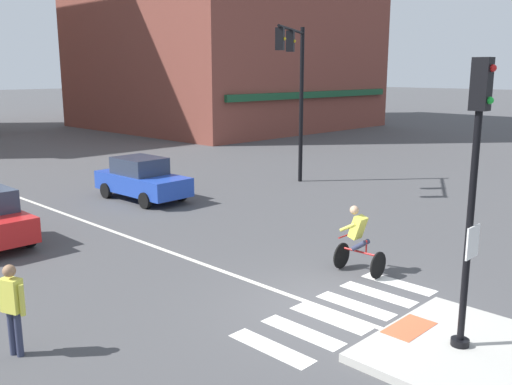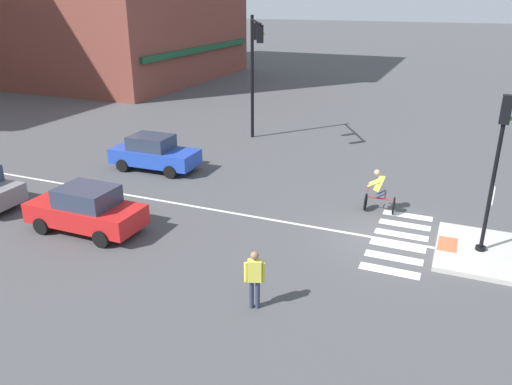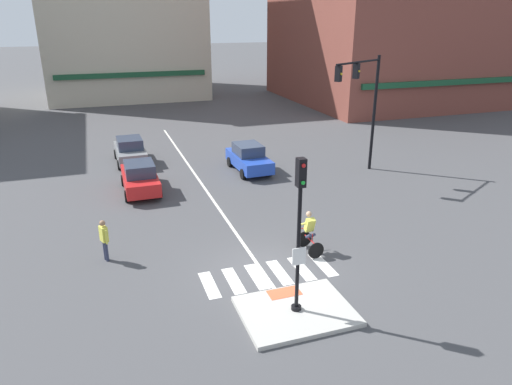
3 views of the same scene
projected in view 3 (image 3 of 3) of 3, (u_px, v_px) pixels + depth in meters
ground_plane at (266, 271)px, 17.20m from camera, size 300.00×300.00×0.00m
traffic_island at (296, 311)px, 14.72m from camera, size 3.48×2.68×0.15m
tactile_pad_front at (284, 293)px, 15.57m from camera, size 1.10×0.60×0.01m
signal_pole at (299, 223)px, 13.64m from camera, size 0.44×0.38×4.95m
crosswalk_stripe_a at (209, 285)px, 16.30m from camera, size 0.44×1.80×0.01m
crosswalk_stripe_b at (234, 281)px, 16.57m from camera, size 0.44×1.80×0.01m
crosswalk_stripe_c at (257, 276)px, 16.83m from camera, size 0.44×1.80×0.01m
crosswalk_stripe_d at (280, 272)px, 17.10m from camera, size 0.44×1.80×0.01m
crosswalk_stripe_e at (302, 268)px, 17.36m from camera, size 0.44×1.80×0.01m
crosswalk_stripe_f at (323, 265)px, 17.63m from camera, size 0.44×1.80×0.01m
lane_centre_line at (202, 184)px, 26.01m from camera, size 0.14×28.00×0.01m
traffic_light_mast at (364, 95)px, 26.18m from camera, size 3.87×2.22×6.73m
building_corner_left at (120, 2)px, 53.25m from camera, size 17.37×17.54×20.43m
car_red_westbound_far at (140, 177)px, 24.66m from camera, size 1.85×4.10×1.64m
car_blue_eastbound_far at (249, 158)px, 28.02m from camera, size 1.93×4.14×1.64m
car_grey_westbound_distant at (130, 150)px, 29.58m from camera, size 1.91×4.14×1.64m
cyclist at (310, 232)px, 18.31m from camera, size 0.69×1.11×1.68m
pedestrian_at_curb_left at (104, 237)px, 17.61m from camera, size 0.33×0.52×1.67m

